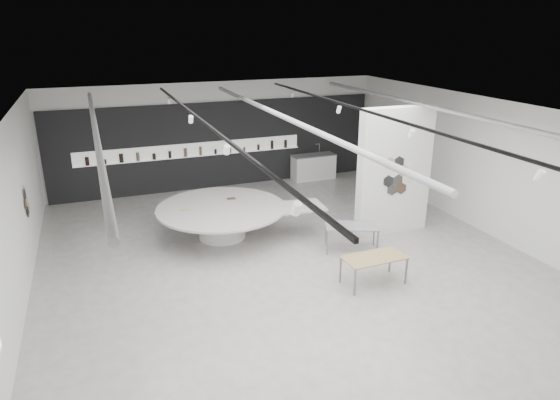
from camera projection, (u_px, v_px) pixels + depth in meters
name	position (u px, v px, depth m)	size (l,w,h in m)	color
room	(288.00, 187.00, 11.74)	(12.02, 14.02, 3.82)	#B2AEA8
back_wall_display	(217.00, 145.00, 18.03)	(11.80, 0.27, 3.10)	black
partition_column	(394.00, 171.00, 13.92)	(2.20, 0.38, 3.60)	white
display_island	(224.00, 217.00, 13.91)	(4.72, 3.89, 0.92)	white
sample_table_wood	(374.00, 259.00, 11.39)	(1.46, 0.76, 0.67)	#A18C53
sample_table_stone	(352.00, 227.00, 13.09)	(1.53, 1.16, 0.71)	gray
kitchen_counter	(313.00, 167.00, 19.23)	(1.71, 0.69, 1.34)	white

